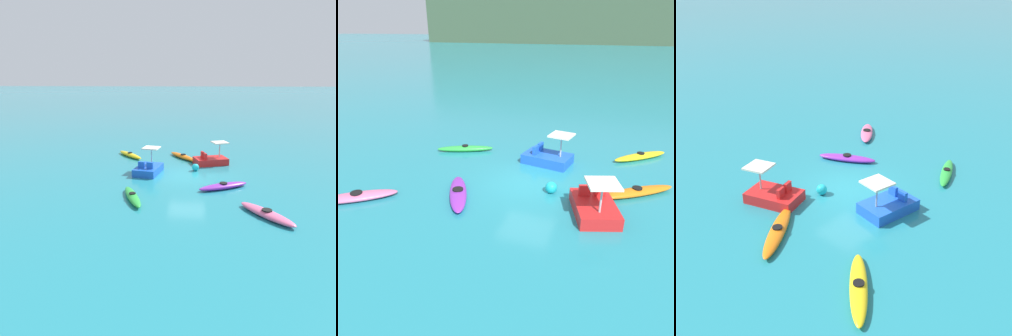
# 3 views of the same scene
# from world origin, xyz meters

# --- Properties ---
(ground_plane) EXTENTS (600.00, 600.00, 0.00)m
(ground_plane) POSITION_xyz_m (0.00, 0.00, 0.00)
(ground_plane) COLOR teal
(kayak_pink) EXTENTS (3.01, 2.54, 0.37)m
(kayak_pink) POSITION_xyz_m (-6.17, -3.93, 0.16)
(kayak_pink) COLOR pink
(kayak_pink) RESTS_ON ground_plane
(kayak_purple) EXTENTS (2.13, 3.17, 0.37)m
(kayak_purple) POSITION_xyz_m (-2.40, -2.22, 0.16)
(kayak_purple) COLOR purple
(kayak_purple) RESTS_ON ground_plane
(kayak_yellow) EXTENTS (2.93, 2.69, 0.37)m
(kayak_yellow) POSITION_xyz_m (4.88, 4.94, 0.16)
(kayak_yellow) COLOR yellow
(kayak_yellow) RESTS_ON ground_plane
(kayak_orange) EXTENTS (3.26, 2.64, 0.37)m
(kayak_orange) POSITION_xyz_m (4.68, 0.48, 0.16)
(kayak_orange) COLOR orange
(kayak_orange) RESTS_ON ground_plane
(kayak_green) EXTENTS (3.14, 1.76, 0.37)m
(kayak_green) POSITION_xyz_m (-4.57, 2.77, 0.16)
(kayak_green) COLOR green
(kayak_green) RESTS_ON ground_plane
(pedal_boat_blue) EXTENTS (2.64, 1.89, 1.68)m
(pedal_boat_blue) POSITION_xyz_m (0.30, 2.66, 0.34)
(pedal_boat_blue) COLOR blue
(pedal_boat_blue) RESTS_ON ground_plane
(pedal_boat_red) EXTENTS (2.20, 2.76, 1.68)m
(pedal_boat_red) POSITION_xyz_m (3.14, -1.68, 0.34)
(pedal_boat_red) COLOR red
(pedal_boat_red) RESTS_ON ground_plane
(buoy_cyan) EXTENTS (0.50, 0.50, 0.50)m
(buoy_cyan) POSITION_xyz_m (1.21, -0.54, 0.25)
(buoy_cyan) COLOR #19B7C6
(buoy_cyan) RESTS_ON ground_plane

